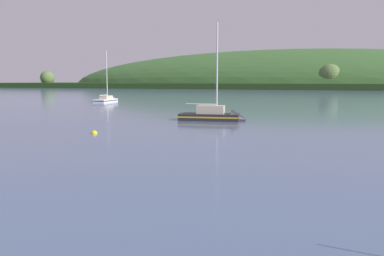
% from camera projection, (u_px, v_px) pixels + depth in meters
% --- Properties ---
extents(far_shoreline_hill, '(436.38, 141.78, 53.26)m').
position_uv_depth(far_shoreline_hill, '(286.00, 88.00, 271.85)').
color(far_shoreline_hill, '#27431B').
rests_on(far_shoreline_hill, ground).
extents(sailboat_near_mooring, '(9.26, 4.85, 13.78)m').
position_uv_depth(sailboat_near_mooring, '(217.00, 117.00, 51.06)').
color(sailboat_near_mooring, '#232328').
rests_on(sailboat_near_mooring, ground).
extents(sailboat_midwater_white, '(4.23, 8.51, 13.48)m').
position_uv_depth(sailboat_midwater_white, '(108.00, 101.00, 93.64)').
color(sailboat_midwater_white, white).
rests_on(sailboat_midwater_white, ground).
extents(mooring_buoy_off_fishing_boat, '(0.63, 0.63, 0.71)m').
position_uv_depth(mooring_buoy_off_fishing_boat, '(94.00, 133.00, 38.67)').
color(mooring_buoy_off_fishing_boat, yellow).
rests_on(mooring_buoy_off_fishing_boat, ground).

